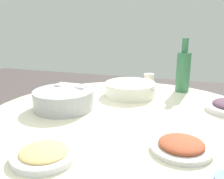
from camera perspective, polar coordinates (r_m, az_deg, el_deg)
The scene contains 7 objects.
round_dining_table at distance 1.09m, azimuth 3.25°, elevation -10.16°, with size 1.21×1.21×0.77m.
rice_bowl at distance 1.17m, azimuth -10.72°, elevation -2.07°, with size 0.27×0.27×0.09m.
soup_bowl at distance 1.34m, azimuth 4.07°, elevation 0.01°, with size 0.26×0.26×0.07m.
dish_noodles at distance 0.79m, azimuth -14.89°, elevation -13.67°, with size 0.19×0.19×0.03m.
dish_stirfry at distance 0.83m, azimuth 15.20°, elevation -12.04°, with size 0.19×0.19×0.04m.
green_bottle at distance 1.45m, azimuth 15.60°, elevation 4.13°, with size 0.07×0.07×0.29m.
tea_cup_far at distance 1.56m, azimuth 8.37°, elevation 2.22°, with size 0.06×0.06×0.07m, color silver.
Camera 1 is at (-0.23, 0.95, 1.17)m, focal length 41.00 mm.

